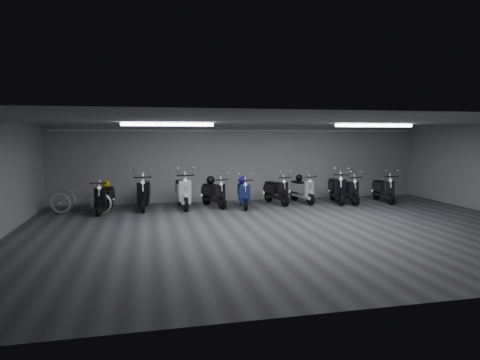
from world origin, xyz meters
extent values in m
cube|color=#3B3B3D|center=(0.00, 0.00, -0.01)|extent=(14.00, 10.00, 0.01)
cube|color=gray|center=(0.00, 0.00, 2.80)|extent=(14.00, 10.00, 0.01)
cube|color=gray|center=(0.00, 5.00, 1.40)|extent=(14.00, 0.01, 2.80)
cube|color=gray|center=(0.00, -5.00, 1.40)|extent=(14.00, 0.01, 2.80)
cube|color=white|center=(-3.00, 1.00, 2.74)|extent=(2.40, 0.18, 0.08)
cube|color=white|center=(3.00, 1.00, 2.74)|extent=(2.40, 0.18, 0.08)
cylinder|color=white|center=(0.00, 4.92, 2.62)|extent=(13.60, 0.05, 0.05)
imported|color=white|center=(-5.61, 3.45, 0.63)|extent=(2.06, 1.18, 1.26)
sphere|color=black|center=(1.86, 4.09, 0.89)|extent=(0.25, 0.25, 0.25)
sphere|color=#D99E0C|center=(-4.86, 3.65, 0.90)|extent=(0.24, 0.24, 0.24)
sphere|color=black|center=(-1.44, 3.90, 0.91)|extent=(0.29, 0.29, 0.29)
sphere|color=#190C8E|center=(-0.37, 3.60, 0.91)|extent=(0.29, 0.29, 0.29)
camera|label=1|loc=(-3.54, -10.12, 2.47)|focal=30.98mm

